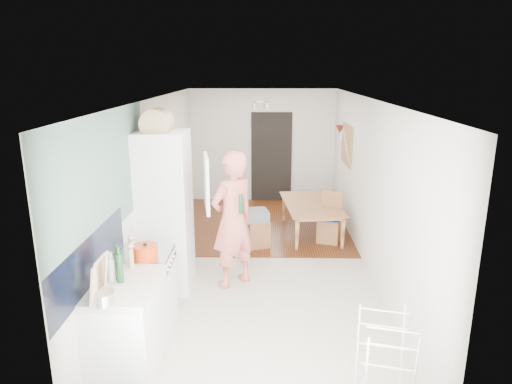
{
  "coord_description": "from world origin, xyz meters",
  "views": [
    {
      "loc": [
        0.07,
        -6.54,
        2.92
      ],
      "look_at": [
        -0.08,
        0.2,
        1.09
      ],
      "focal_mm": 32.0,
      "sensor_mm": 36.0,
      "label": 1
    }
  ],
  "objects_px": {
    "person": "(232,208)",
    "dining_table": "(312,221)",
    "drying_rack": "(385,361)",
    "stool": "(257,233)",
    "dining_chair": "(329,218)"
  },
  "relations": [
    {
      "from": "person",
      "to": "dining_table",
      "type": "height_order",
      "value": "person"
    },
    {
      "from": "person",
      "to": "dining_chair",
      "type": "height_order",
      "value": "person"
    },
    {
      "from": "dining_chair",
      "to": "stool",
      "type": "bearing_deg",
      "value": -151.41
    },
    {
      "from": "dining_table",
      "to": "stool",
      "type": "bearing_deg",
      "value": 116.07
    },
    {
      "from": "drying_rack",
      "to": "person",
      "type": "bearing_deg",
      "value": 136.43
    },
    {
      "from": "stool",
      "to": "drying_rack",
      "type": "xyz_separation_m",
      "value": [
        1.2,
        -3.7,
        0.19
      ]
    },
    {
      "from": "person",
      "to": "dining_table",
      "type": "xyz_separation_m",
      "value": [
        1.3,
        2.01,
        -0.87
      ]
    },
    {
      "from": "person",
      "to": "dining_table",
      "type": "distance_m",
      "value": 2.55
    },
    {
      "from": "drying_rack",
      "to": "stool",
      "type": "bearing_deg",
      "value": 121.23
    },
    {
      "from": "stool",
      "to": "drying_rack",
      "type": "relative_size",
      "value": 0.55
    },
    {
      "from": "person",
      "to": "dining_chair",
      "type": "relative_size",
      "value": 2.57
    },
    {
      "from": "dining_table",
      "to": "drying_rack",
      "type": "relative_size",
      "value": 1.68
    },
    {
      "from": "dining_table",
      "to": "stool",
      "type": "xyz_separation_m",
      "value": [
        -0.99,
        -0.62,
        -0.02
      ]
    },
    {
      "from": "dining_chair",
      "to": "drying_rack",
      "type": "distance_m",
      "value": 3.94
    },
    {
      "from": "dining_chair",
      "to": "stool",
      "type": "xyz_separation_m",
      "value": [
        -1.24,
        -0.24,
        -0.2
      ]
    }
  ]
}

